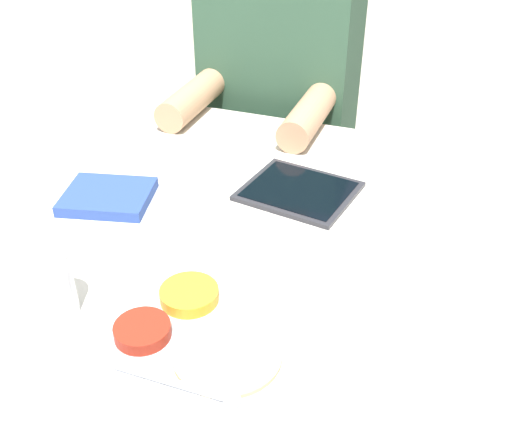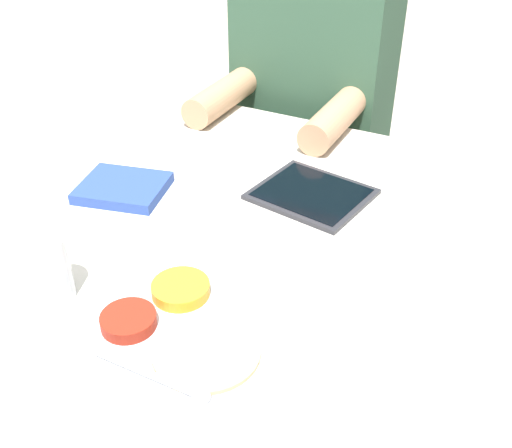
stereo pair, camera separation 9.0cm
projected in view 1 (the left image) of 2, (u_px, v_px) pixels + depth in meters
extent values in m
cube|color=beige|center=(172.00, 387.00, 1.22)|extent=(1.18, 1.01, 0.78)
cylinder|color=#B7BABF|center=(196.00, 341.00, 0.78)|extent=(0.29, 0.29, 0.01)
cylinder|color=gold|center=(189.00, 295.00, 0.83)|extent=(0.08, 0.08, 0.02)
cylinder|color=maroon|center=(142.00, 331.00, 0.77)|extent=(0.07, 0.07, 0.02)
cylinder|color=tan|center=(227.00, 354.00, 0.75)|extent=(0.14, 0.14, 0.01)
cylinder|color=#B7BABF|center=(172.00, 382.00, 0.71)|extent=(0.15, 0.01, 0.01)
sphere|color=#B7BABF|center=(232.00, 400.00, 0.69)|extent=(0.02, 0.02, 0.02)
cube|color=silver|center=(108.00, 199.00, 1.07)|extent=(0.17, 0.15, 0.01)
cube|color=#28428E|center=(108.00, 197.00, 1.07)|extent=(0.18, 0.16, 0.02)
cube|color=#28282D|center=(299.00, 191.00, 1.10)|extent=(0.22, 0.20, 0.01)
cube|color=black|center=(299.00, 189.00, 1.09)|extent=(0.20, 0.18, 0.00)
cube|color=black|center=(274.00, 263.00, 1.84)|extent=(0.33, 0.22, 0.44)
cube|color=#2D4C38|center=(278.00, 96.00, 1.53)|extent=(0.37, 0.20, 0.64)
cylinder|color=tan|center=(193.00, 98.00, 1.38)|extent=(0.07, 0.25, 0.07)
cylinder|color=tan|center=(309.00, 115.00, 1.30)|extent=(0.07, 0.25, 0.07)
cylinder|color=silver|center=(50.00, 285.00, 0.80)|extent=(0.06, 0.06, 0.10)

